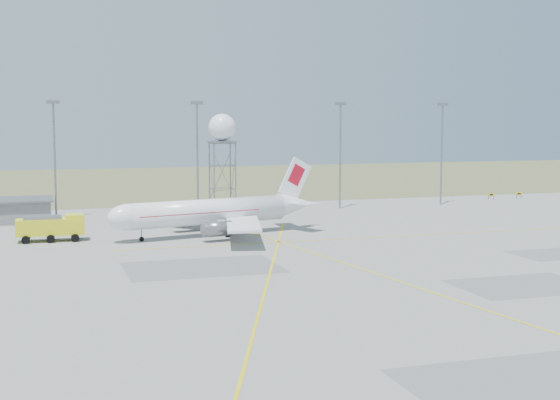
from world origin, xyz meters
name	(u,v)px	position (x,y,z in m)	size (l,w,h in m)	color
ground	(415,282)	(0.00, 0.00, 0.00)	(400.00, 400.00, 0.00)	gray
grass_strip	(179,181)	(0.00, 140.00, 0.01)	(400.00, 120.00, 0.03)	#5B6738
mast_a	(54,149)	(-35.00, 66.00, 12.07)	(2.20, 0.50, 20.50)	gray
mast_b	(197,148)	(-10.00, 66.00, 12.07)	(2.20, 0.50, 20.50)	gray
mast_c	(340,146)	(18.00, 66.00, 12.07)	(2.20, 0.50, 20.50)	gray
mast_d	(442,145)	(40.00, 66.00, 12.07)	(2.20, 0.50, 20.50)	gray
taxi_sign_near	(491,195)	(55.60, 72.00, 0.89)	(1.60, 0.17, 1.20)	black
taxi_sign_far	(519,194)	(62.60, 72.00, 0.89)	(1.60, 0.17, 1.20)	black
airliner_main	(211,212)	(-13.48, 39.11, 3.50)	(33.38, 31.88, 11.44)	white
radar_tower	(222,157)	(-5.16, 66.79, 10.25)	(5.05, 5.05, 18.26)	gray
fire_truck	(52,229)	(-36.26, 40.74, 1.80)	(9.48, 3.99, 3.75)	yellow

